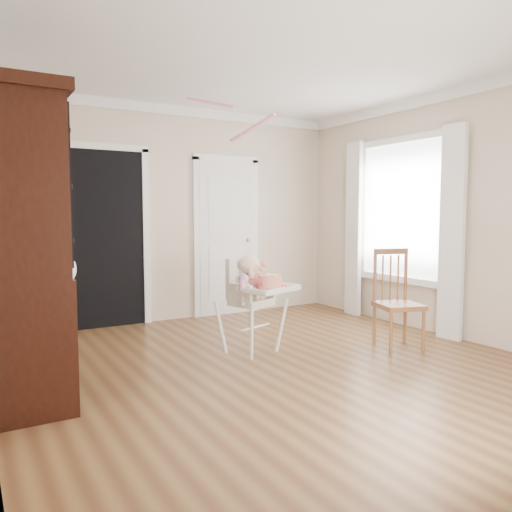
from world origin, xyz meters
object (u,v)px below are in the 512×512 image
dining_chair (397,302)px  cake (270,282)px  high_chair (252,294)px  china_cabinet (23,248)px  sippy_cup (242,283)px

dining_chair → cake: bearing=-178.5°
high_chair → china_cabinet: 2.09m
cake → dining_chair: (1.28, -0.36, -0.25)m
sippy_cup → cake: bearing=-11.6°
china_cabinet → dining_chair: size_ratio=2.21×
dining_chair → china_cabinet: bearing=-170.0°
sippy_cup → dining_chair: size_ratio=0.16×
high_chair → china_cabinet: bearing=166.5°
cake → china_cabinet: 2.13m
cake → sippy_cup: 0.28m
high_chair → cake: size_ratio=3.35×
china_cabinet → dining_chair: 3.46m
china_cabinet → high_chair: bearing=4.6°
cake → sippy_cup: sippy_cup is taller
sippy_cup → china_cabinet: 1.86m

